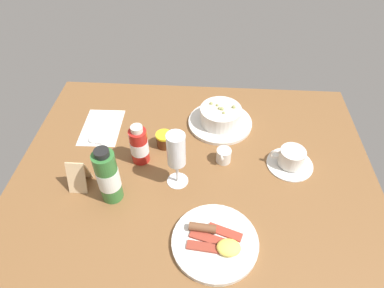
{
  "coord_description": "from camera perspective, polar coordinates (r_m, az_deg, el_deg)",
  "views": [
    {
      "loc": [
        -3.6,
        69.17,
        77.74
      ],
      "look_at": [
        1.11,
        -2.79,
        6.24
      ],
      "focal_mm": 31.16,
      "sensor_mm": 36.0,
      "label": 1
    }
  ],
  "objects": [
    {
      "name": "creamer_jug",
      "position": [
        1.04,
        5.42,
        -1.99
      ],
      "size": [
        4.6,
        5.52,
        5.21
      ],
      "color": "silver",
      "rests_on": "ground_plane"
    },
    {
      "name": "breakfast_plate",
      "position": [
        0.88,
        4.03,
        -16.34
      ],
      "size": [
        22.1,
        22.1,
        3.7
      ],
      "color": "silver",
      "rests_on": "ground_plane"
    },
    {
      "name": "coffee_cup",
      "position": [
        1.07,
        16.57,
        -2.46
      ],
      "size": [
        14.28,
        14.28,
        6.14
      ],
      "color": "silver",
      "rests_on": "ground_plane"
    },
    {
      "name": "wine_glass",
      "position": [
        0.91,
        -2.71,
        -1.41
      ],
      "size": [
        6.33,
        6.33,
        18.64
      ],
      "color": "white",
      "rests_on": "ground_plane"
    },
    {
      "name": "sauce_bottle_green",
      "position": [
        0.93,
        -14.18,
        -5.41
      ],
      "size": [
        6.14,
        6.14,
        18.6
      ],
      "color": "#337233",
      "rests_on": "ground_plane"
    },
    {
      "name": "porridge_bowl",
      "position": [
        1.16,
        4.89,
        4.67
      ],
      "size": [
        22.26,
        22.26,
        7.61
      ],
      "color": "silver",
      "rests_on": "ground_plane"
    },
    {
      "name": "ground_plane",
      "position": [
        1.05,
        0.51,
        -4.09
      ],
      "size": [
        110.0,
        84.0,
        3.0
      ],
      "primitive_type": "cube",
      "color": "brown"
    },
    {
      "name": "sauce_bottle_red",
      "position": [
        1.02,
        -9.03,
        -0.24
      ],
      "size": [
        5.57,
        5.57,
        13.85
      ],
      "color": "#B21E19",
      "rests_on": "ground_plane"
    },
    {
      "name": "jam_jar",
      "position": [
        1.09,
        -4.79,
        0.72
      ],
      "size": [
        5.27,
        5.27,
        5.06
      ],
      "color": "#4C2510",
      "rests_on": "ground_plane"
    },
    {
      "name": "cutlery_setting",
      "position": [
        1.2,
        -15.28,
        2.7
      ],
      "size": [
        13.51,
        19.19,
        0.9
      ],
      "color": "silver",
      "rests_on": "ground_plane"
    },
    {
      "name": "menu_card",
      "position": [
        1.01,
        -18.92,
        -4.92
      ],
      "size": [
        5.28,
        6.39,
        9.56
      ],
      "color": "#D6B586",
      "rests_on": "ground_plane"
    }
  ]
}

